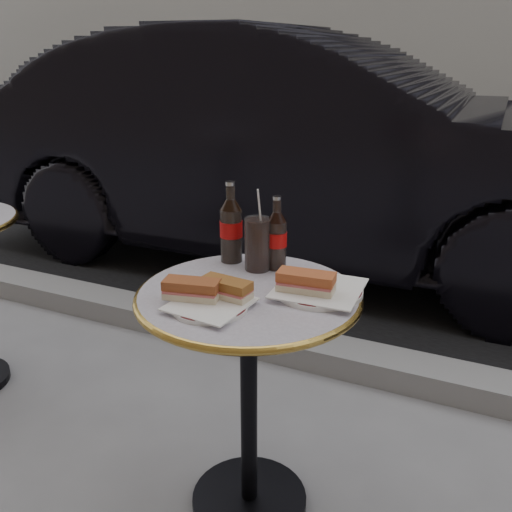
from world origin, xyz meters
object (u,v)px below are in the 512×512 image
at_px(bistro_table, 249,405).
at_px(plate_right, 319,291).
at_px(cola_glass, 258,244).
at_px(cola_bottle_right, 277,233).
at_px(parked_car, 304,149).
at_px(plate_left, 210,307).
at_px(cola_bottle_left, 231,222).

relative_size(bistro_table, plate_right, 3.08).
xyz_separation_m(bistro_table, cola_glass, (-0.05, 0.16, 0.45)).
xyz_separation_m(bistro_table, cola_bottle_right, (-0.00, 0.19, 0.48)).
xyz_separation_m(plate_right, parked_car, (-0.82, 2.10, -0.00)).
height_order(plate_right, cola_bottle_right, cola_bottle_right).
distance_m(bistro_table, cola_glass, 0.48).
bearing_deg(cola_bottle_right, plate_left, -97.43).
xyz_separation_m(plate_left, plate_right, (0.22, 0.21, 0.00)).
height_order(cola_bottle_left, cola_bottle_right, cola_bottle_left).
distance_m(bistro_table, plate_right, 0.42).
bearing_deg(bistro_table, cola_bottle_right, 90.02).
height_order(plate_left, cola_glass, cola_glass).
relative_size(plate_left, plate_right, 0.83).
bearing_deg(parked_car, cola_bottle_right, -163.42).
relative_size(bistro_table, plate_left, 3.71).
bearing_deg(parked_car, cola_bottle_left, -167.46).
relative_size(plate_right, cola_bottle_right, 1.06).
height_order(cola_bottle_left, cola_glass, cola_bottle_left).
relative_size(cola_bottle_left, parked_car, 0.06).
bearing_deg(bistro_table, cola_glass, 106.20).
distance_m(plate_left, cola_bottle_left, 0.37).
bearing_deg(cola_bottle_left, cola_bottle_right, 0.59).
xyz_separation_m(cola_bottle_right, cola_glass, (-0.05, -0.03, -0.03)).
height_order(cola_bottle_right, parked_car, parked_car).
distance_m(plate_left, cola_bottle_right, 0.35).
distance_m(plate_right, cola_glass, 0.25).
height_order(bistro_table, cola_bottle_left, cola_bottle_left).
bearing_deg(cola_bottle_right, plate_right, -34.52).
relative_size(bistro_table, cola_bottle_right, 3.27).
distance_m(cola_bottle_left, cola_glass, 0.12).
height_order(cola_bottle_right, cola_glass, cola_bottle_right).
bearing_deg(cola_bottle_right, parked_car, 107.98).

